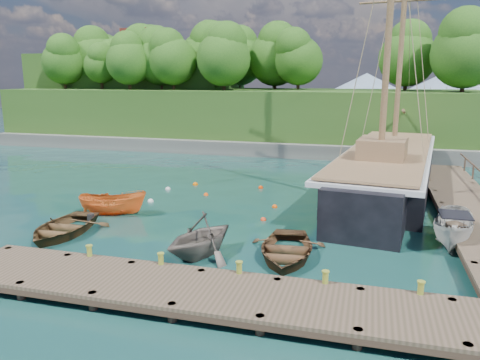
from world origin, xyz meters
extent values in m
plane|color=#133C35|center=(0.00, 0.00, 0.00)|extent=(160.00, 160.00, 0.00)
cube|color=#483C2B|center=(2.00, -6.50, 0.54)|extent=(20.00, 3.20, 0.12)
cube|color=#32241B|center=(2.00, -6.50, 0.38)|extent=(20.00, 3.20, 0.20)
cylinder|color=#32241B|center=(-7.70, -5.20, 0.05)|extent=(0.28, 0.28, 1.10)
cube|color=#483C2B|center=(11.50, 7.00, 0.54)|extent=(3.20, 24.00, 0.12)
cube|color=#32241B|center=(11.50, 7.00, 0.38)|extent=(3.20, 24.00, 0.20)
cylinder|color=#32241B|center=(10.20, 18.70, 0.05)|extent=(0.28, 0.28, 1.10)
cylinder|color=#32241B|center=(12.80, 18.70, 0.05)|extent=(0.28, 0.28, 1.10)
cylinder|color=olive|center=(-4.00, -5.10, 0.00)|extent=(0.26, 0.26, 0.45)
cylinder|color=olive|center=(-1.00, -5.10, 0.00)|extent=(0.26, 0.26, 0.45)
cylinder|color=olive|center=(2.00, -5.10, 0.00)|extent=(0.26, 0.26, 0.45)
cylinder|color=olive|center=(5.00, -5.10, 0.00)|extent=(0.26, 0.26, 0.45)
cylinder|color=olive|center=(8.00, -5.10, 0.00)|extent=(0.26, 0.26, 0.45)
imported|color=#533A20|center=(-7.70, -1.70, 0.00)|extent=(3.59, 4.81, 0.95)
imported|color=#62574F|center=(-0.44, -2.45, 0.00)|extent=(4.39, 4.67, 1.97)
imported|color=#4E331E|center=(3.07, -1.72, 0.00)|extent=(3.70, 4.88, 0.95)
imported|color=orange|center=(-7.11, 1.89, 0.00)|extent=(3.91, 2.40, 1.42)
imported|color=beige|center=(10.00, 1.74, 0.00)|extent=(2.55, 4.57, 1.67)
cube|color=black|center=(7.35, 11.44, 0.85)|extent=(7.25, 16.53, 3.32)
cube|color=black|center=(8.71, 21.63, 0.85)|extent=(3.49, 5.36, 2.99)
cube|color=black|center=(6.15, 2.38, 0.85)|extent=(4.14, 4.55, 3.16)
cube|color=silver|center=(7.35, 11.44, 2.45)|extent=(7.96, 21.52, 0.25)
cube|color=brown|center=(7.35, 11.44, 2.70)|extent=(7.44, 21.01, 0.12)
cube|color=brown|center=(6.90, 8.04, 3.30)|extent=(2.97, 3.32, 1.20)
cylinder|color=brown|center=(9.18, 25.24, 3.90)|extent=(1.15, 6.87, 1.69)
cylinder|color=brown|center=(7.89, 15.52, 11.53)|extent=(0.36, 0.36, 17.65)
cylinder|color=brown|center=(6.81, 7.37, 10.82)|extent=(0.36, 0.36, 16.24)
cylinder|color=#8C7A59|center=(8.74, 21.87, 11.74)|extent=(1.66, 12.10, 10.25)
sphere|color=white|center=(-6.34, 4.86, 0.00)|extent=(0.36, 0.36, 0.36)
sphere|color=#EE4609|center=(-3.66, 7.24, 0.00)|extent=(0.30, 0.30, 0.30)
sphere|color=#DC4907|center=(1.11, 5.64, 0.00)|extent=(0.32, 0.32, 0.32)
sphere|color=silver|center=(3.65, 6.00, 0.00)|extent=(0.31, 0.31, 0.31)
sphere|color=#D55900|center=(-5.35, 9.79, 0.00)|extent=(0.36, 0.36, 0.36)
sphere|color=#E33300|center=(-0.75, 10.08, 0.00)|extent=(0.31, 0.31, 0.31)
sphere|color=silver|center=(-6.62, 7.99, 0.00)|extent=(0.37, 0.37, 0.37)
sphere|color=red|center=(1.03, 3.06, 0.00)|extent=(0.30, 0.30, 0.30)
cube|color=#474744|center=(-8.00, 24.00, 0.60)|extent=(50.00, 4.00, 1.40)
cube|color=#244814|center=(-8.00, 30.00, 3.00)|extent=(50.00, 14.00, 6.00)
cube|color=#244814|center=(-22.00, 34.00, 5.00)|extent=(24.00, 12.00, 10.00)
cylinder|color=#382616|center=(-16.10, 28.11, 6.70)|extent=(0.36, 0.36, 1.40)
sphere|color=#204E17|center=(-16.10, 28.11, 9.10)|extent=(5.42, 5.42, 5.42)
cylinder|color=#382616|center=(-14.18, 26.81, 6.70)|extent=(0.36, 0.36, 1.40)
sphere|color=#204E17|center=(-14.18, 26.81, 8.96)|extent=(5.02, 5.02, 5.02)
cylinder|color=#382616|center=(-27.79, 27.27, 6.70)|extent=(0.36, 0.36, 1.40)
sphere|color=#204E17|center=(-27.79, 27.27, 8.88)|extent=(4.79, 4.79, 4.79)
cylinder|color=#382616|center=(-20.73, 34.78, 6.70)|extent=(0.36, 0.36, 1.40)
sphere|color=#204E17|center=(-20.73, 34.78, 9.39)|extent=(6.25, 6.25, 6.25)
cylinder|color=#382616|center=(13.91, 26.65, 6.70)|extent=(0.36, 0.36, 1.40)
sphere|color=#204E17|center=(13.91, 26.65, 9.30)|extent=(6.00, 6.00, 6.00)
cylinder|color=#382616|center=(-25.58, 30.32, 6.70)|extent=(0.36, 0.36, 1.40)
sphere|color=#204E17|center=(-25.58, 30.32, 9.26)|extent=(5.89, 5.89, 5.89)
cylinder|color=#382616|center=(-1.61, 31.21, 6.70)|extent=(0.36, 0.36, 1.40)
sphere|color=#204E17|center=(-1.61, 31.21, 9.00)|extent=(5.13, 5.13, 5.13)
cylinder|color=#382616|center=(-21.53, 35.53, 6.70)|extent=(0.36, 0.36, 1.40)
sphere|color=#204E17|center=(-21.53, 35.53, 8.88)|extent=(4.80, 4.80, 4.80)
cylinder|color=#382616|center=(-10.15, 30.20, 6.70)|extent=(0.36, 0.36, 1.40)
sphere|color=#204E17|center=(-10.15, 30.20, 9.24)|extent=(5.82, 5.82, 5.82)
cylinder|color=#382616|center=(-4.58, 33.35, 6.70)|extent=(0.36, 0.36, 1.40)
sphere|color=#204E17|center=(-4.58, 33.35, 9.32)|extent=(6.05, 6.05, 6.05)
cylinder|color=#382616|center=(14.09, 27.65, 6.70)|extent=(0.36, 0.36, 1.40)
sphere|color=#204E17|center=(14.09, 27.65, 8.87)|extent=(4.77, 4.77, 4.77)
cylinder|color=#382616|center=(-8.51, 26.55, 6.70)|extent=(0.36, 0.36, 1.40)
sphere|color=#204E17|center=(-8.51, 26.55, 9.11)|extent=(5.47, 5.47, 5.47)
cylinder|color=#382616|center=(9.27, 30.39, 6.70)|extent=(0.36, 0.36, 1.40)
sphere|color=#204E17|center=(9.27, 30.39, 9.14)|extent=(5.55, 5.55, 5.55)
cylinder|color=#382616|center=(-10.01, 37.76, 6.70)|extent=(0.36, 0.36, 1.40)
sphere|color=#204E17|center=(-10.01, 37.76, 9.39)|extent=(6.25, 6.25, 6.25)
cylinder|color=#382616|center=(-28.21, 35.82, 6.70)|extent=(0.36, 0.36, 1.40)
sphere|color=#204E17|center=(-28.21, 35.82, 9.09)|extent=(5.41, 5.41, 5.41)
cylinder|color=#382616|center=(-17.91, 31.40, 6.70)|extent=(0.36, 0.36, 1.40)
sphere|color=#204E17|center=(-17.91, 31.40, 9.12)|extent=(5.47, 5.47, 5.47)
cylinder|color=#382616|center=(-23.27, 27.64, 6.70)|extent=(0.36, 0.36, 1.40)
sphere|color=#204E17|center=(-23.27, 27.64, 8.52)|extent=(3.77, 3.77, 3.77)
cylinder|color=#382616|center=(-19.61, 31.47, 6.70)|extent=(0.36, 0.36, 1.40)
sphere|color=#204E17|center=(-19.61, 31.47, 9.31)|extent=(6.04, 6.04, 6.04)
cylinder|color=#382616|center=(-5.73, 38.37, 6.70)|extent=(0.36, 0.36, 1.40)
sphere|color=#204E17|center=(-5.73, 38.37, 9.26)|extent=(5.89, 5.89, 5.89)
cylinder|color=#382616|center=(-11.90, 31.02, 6.70)|extent=(0.36, 0.36, 1.40)
sphere|color=#204E17|center=(-11.90, 31.02, 9.33)|extent=(6.08, 6.08, 6.08)
cylinder|color=#382616|center=(-22.89, 29.25, 6.70)|extent=(0.36, 0.36, 1.40)
sphere|color=#204E17|center=(-22.89, 29.25, 8.69)|extent=(4.25, 4.25, 4.25)
cylinder|color=#382616|center=(-18.91, 26.06, 6.70)|extent=(0.36, 0.36, 1.40)
sphere|color=#204E17|center=(-18.91, 26.06, 8.87)|extent=(4.77, 4.77, 4.77)
cube|color=silver|center=(-20.00, 33.00, 10.50)|extent=(4.00, 5.00, 3.00)
cube|color=#591E19|center=(-20.00, 33.00, 12.40)|extent=(4.40, 5.40, 0.80)
cone|color=#728CA5|center=(20.00, 70.00, 4.50)|extent=(36.00, 36.00, 9.00)
cone|color=#728CA5|center=(5.00, 70.00, 4.00)|extent=(32.00, 32.00, 8.00)
cone|color=#728CA5|center=(-30.00, 70.00, 5.00)|extent=(40.00, 40.00, 10.00)
camera|label=1|loc=(6.16, -19.89, 7.38)|focal=35.00mm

